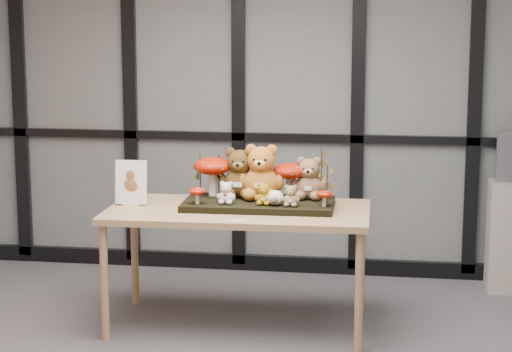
% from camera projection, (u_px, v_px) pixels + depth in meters
% --- Properties ---
extents(room_shell, '(5.00, 5.00, 5.00)m').
position_uv_depth(room_shell, '(243.00, 76.00, 4.48)').
color(room_shell, '#B9B6AE').
rests_on(room_shell, floor).
extents(glass_partition, '(4.90, 0.06, 2.78)m').
position_uv_depth(glass_partition, '(298.00, 89.00, 6.93)').
color(glass_partition, '#2D383F').
rests_on(glass_partition, floor).
extents(display_table, '(1.66, 0.86, 0.77)m').
position_uv_depth(display_table, '(238.00, 219.00, 5.82)').
color(display_table, '#A77C5A').
rests_on(display_table, floor).
extents(diorama_tray, '(0.95, 0.49, 0.04)m').
position_uv_depth(diorama_tray, '(259.00, 204.00, 5.85)').
color(diorama_tray, black).
rests_on(diorama_tray, display_table).
extents(bear_pooh_yellow, '(0.30, 0.27, 0.39)m').
position_uv_depth(bear_pooh_yellow, '(261.00, 169.00, 5.89)').
color(bear_pooh_yellow, '#B96A21').
rests_on(bear_pooh_yellow, diorama_tray).
extents(bear_brown_medium, '(0.27, 0.25, 0.35)m').
position_uv_depth(bear_brown_medium, '(240.00, 170.00, 5.95)').
color(bear_brown_medium, '#4A3212').
rests_on(bear_brown_medium, diorama_tray).
extents(bear_tan_back, '(0.23, 0.21, 0.30)m').
position_uv_depth(bear_tan_back, '(309.00, 176.00, 5.90)').
color(bear_tan_back, brown).
rests_on(bear_tan_back, diorama_tray).
extents(bear_small_yellow, '(0.12, 0.11, 0.15)m').
position_uv_depth(bear_small_yellow, '(264.00, 193.00, 5.72)').
color(bear_small_yellow, '#AC790C').
rests_on(bear_small_yellow, diorama_tray).
extents(bear_white_bow, '(0.12, 0.11, 0.16)m').
position_uv_depth(bear_white_bow, '(226.00, 191.00, 5.75)').
color(bear_white_bow, white).
rests_on(bear_white_bow, diorama_tray).
extents(bear_beige_small, '(0.11, 0.10, 0.15)m').
position_uv_depth(bear_beige_small, '(291.00, 194.00, 5.68)').
color(bear_beige_small, '#937856').
rests_on(bear_beige_small, diorama_tray).
extents(plush_cream_hedgehog, '(0.08, 0.07, 0.10)m').
position_uv_depth(plush_cream_hedgehog, '(275.00, 197.00, 5.71)').
color(plush_cream_hedgehog, white).
rests_on(plush_cream_hedgehog, diorama_tray).
extents(mushroom_back_left, '(0.25, 0.25, 0.28)m').
position_uv_depth(mushroom_back_left, '(213.00, 175.00, 5.99)').
color(mushroom_back_left, '#921604').
rests_on(mushroom_back_left, diorama_tray).
extents(mushroom_back_right, '(0.22, 0.22, 0.25)m').
position_uv_depth(mushroom_back_right, '(290.00, 179.00, 5.93)').
color(mushroom_back_right, '#921604').
rests_on(mushroom_back_right, diorama_tray).
extents(mushroom_front_left, '(0.10, 0.10, 0.12)m').
position_uv_depth(mushroom_front_left, '(197.00, 195.00, 5.75)').
color(mushroom_front_left, '#921604').
rests_on(mushroom_front_left, diorama_tray).
extents(mushroom_front_right, '(0.10, 0.10, 0.11)m').
position_uv_depth(mushroom_front_right, '(324.00, 198.00, 5.68)').
color(mushroom_front_right, '#921604').
rests_on(mushroom_front_right, diorama_tray).
extents(sprig_green_far_left, '(0.05, 0.05, 0.28)m').
position_uv_depth(sprig_green_far_left, '(200.00, 175.00, 5.99)').
color(sprig_green_far_left, '#15380C').
rests_on(sprig_green_far_left, diorama_tray).
extents(sprig_green_mid_left, '(0.05, 0.05, 0.26)m').
position_uv_depth(sprig_green_mid_left, '(219.00, 175.00, 6.03)').
color(sprig_green_mid_left, '#15380C').
rests_on(sprig_green_mid_left, diorama_tray).
extents(sprig_dry_far_right, '(0.05, 0.05, 0.34)m').
position_uv_depth(sprig_dry_far_right, '(321.00, 173.00, 5.87)').
color(sprig_dry_far_right, brown).
rests_on(sprig_dry_far_right, diorama_tray).
extents(sprig_dry_mid_right, '(0.05, 0.05, 0.24)m').
position_uv_depth(sprig_dry_mid_right, '(327.00, 185.00, 5.75)').
color(sprig_dry_mid_right, brown).
rests_on(sprig_dry_mid_right, diorama_tray).
extents(sprig_green_centre, '(0.05, 0.05, 0.23)m').
position_uv_depth(sprig_green_centre, '(256.00, 178.00, 6.01)').
color(sprig_green_centre, '#15380C').
rests_on(sprig_green_centre, diorama_tray).
extents(sign_holder, '(0.20, 0.06, 0.29)m').
position_uv_depth(sign_holder, '(131.00, 185.00, 5.89)').
color(sign_holder, silver).
rests_on(sign_holder, display_table).
extents(label_card, '(0.09, 0.03, 0.00)m').
position_uv_depth(label_card, '(238.00, 220.00, 5.48)').
color(label_card, white).
rests_on(label_card, display_table).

